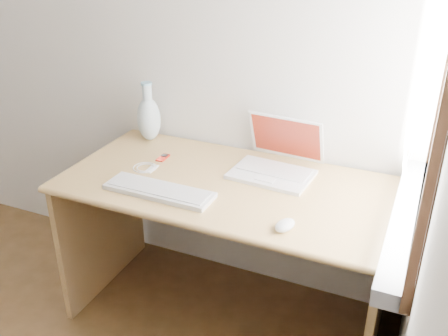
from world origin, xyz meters
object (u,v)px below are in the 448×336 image
at_px(laptop, 275,161).
at_px(desk, 233,215).
at_px(external_keyboard, 159,190).
at_px(vase, 149,117).

bearing_deg(laptop, desk, -145.98).
relative_size(desk, laptop, 3.88).
distance_m(desk, laptop, 0.32).
distance_m(external_keyboard, vase, 0.58).
relative_size(desk, vase, 4.68).
xyz_separation_m(desk, external_keyboard, (-0.21, -0.28, 0.22)).
distance_m(laptop, vase, 0.71).
bearing_deg(vase, external_keyboard, -55.03).
bearing_deg(desk, laptop, 29.81).
xyz_separation_m(external_keyboard, vase, (-0.33, 0.47, 0.11)).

